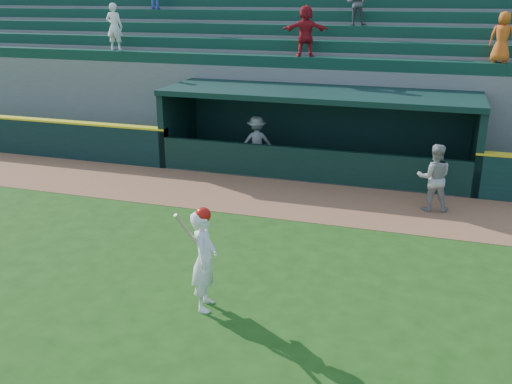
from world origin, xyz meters
The scene contains 7 objects.
ground centered at (0.00, 0.00, 0.00)m, with size 120.00×120.00×0.00m, color #1B4310.
warning_track centered at (0.00, 4.90, 0.01)m, with size 40.00×3.00×0.01m, color brown.
dugout_player_front centered at (3.51, 5.19, 0.86)m, with size 0.84×0.65×1.72m, color #9A9A95.
dugout_player_inside centered at (-1.85, 7.49, 0.81)m, with size 1.04×0.60×1.61m, color #AAAAA5.
dugout centered at (0.00, 8.00, 1.36)m, with size 9.40×2.80×2.46m.
stands centered at (0.02, 12.56, 2.40)m, with size 34.50×6.34×7.60m.
batter_at_plate centered at (-0.11, -0.94, 0.93)m, with size 0.61×0.81×1.88m.
Camera 1 is at (3.38, -9.03, 5.19)m, focal length 40.00 mm.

